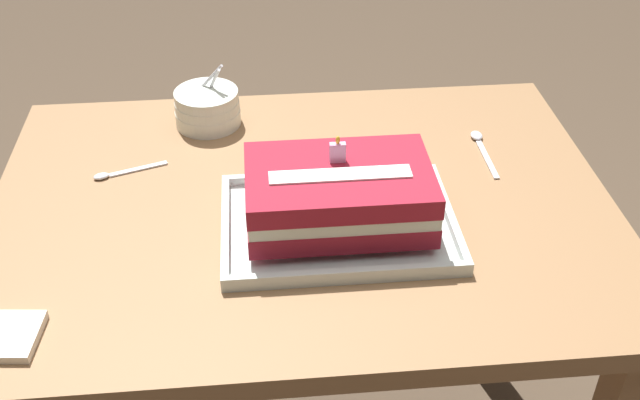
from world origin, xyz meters
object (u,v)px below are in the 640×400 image
serving_spoon_near_tray (117,173)px  serving_spoon_by_bowls (480,143)px  napkin_pile (3,336)px  foil_tray (338,225)px  bowl_stack (207,108)px  birthday_cake (339,194)px

serving_spoon_near_tray → serving_spoon_by_bowls: serving_spoon_by_bowls is taller
serving_spoon_by_bowls → napkin_pile: bearing=-151.1°
foil_tray → napkin_pile: bearing=-157.4°
bowl_stack → napkin_pile: 0.61m
foil_tray → serving_spoon_by_bowls: (0.29, 0.22, -0.00)m
birthday_cake → bowl_stack: (-0.21, 0.35, -0.03)m
napkin_pile → birthday_cake: bearing=22.6°
birthday_cake → serving_spoon_near_tray: size_ratio=2.23×
serving_spoon_by_bowls → serving_spoon_near_tray: bearing=-176.9°
serving_spoon_near_tray → bowl_stack: bearing=46.5°
bowl_stack → serving_spoon_by_bowls: 0.52m
bowl_stack → serving_spoon_near_tray: bowl_stack is taller
foil_tray → napkin_pile: (-0.47, -0.20, -0.00)m
bowl_stack → serving_spoon_by_bowls: (0.51, -0.13, -0.03)m
birthday_cake → napkin_pile: 0.52m
foil_tray → napkin_pile: foil_tray is taller
serving_spoon_near_tray → birthday_cake: bearing=-27.0°
foil_tray → birthday_cake: 0.06m
bowl_stack → napkin_pile: (-0.26, -0.55, -0.03)m
bowl_stack → serving_spoon_by_bowls: bowl_stack is taller
bowl_stack → serving_spoon_near_tray: bearing=-133.5°
serving_spoon_near_tray → foil_tray: bearing=-27.0°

